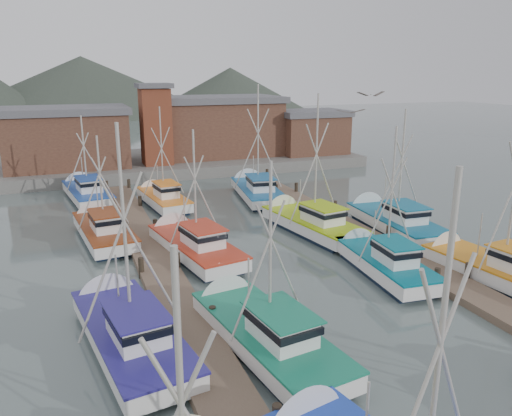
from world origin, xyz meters
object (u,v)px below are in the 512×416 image
object	(u,v)px
boat_4	(261,331)
boat_12	(162,198)
lookout_tower	(156,124)
boat_8	(192,244)

from	to	relation	value
boat_4	boat_12	xyz separation A→B (m)	(0.40, 23.63, 0.00)
lookout_tower	boat_4	size ratio (longest dim) A/B	0.89
lookout_tower	boat_8	xyz separation A→B (m)	(-2.53, -25.40, -4.87)
boat_8	lookout_tower	bearing A→B (deg)	74.27
lookout_tower	boat_4	world-z (taller)	lookout_tower
lookout_tower	boat_4	bearing A→B (deg)	-93.85
lookout_tower	boat_8	world-z (taller)	lookout_tower
lookout_tower	boat_12	bearing A→B (deg)	-98.99
boat_8	boat_4	bearing A→B (deg)	-99.80
boat_12	lookout_tower	bearing A→B (deg)	74.26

